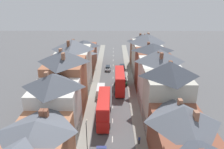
# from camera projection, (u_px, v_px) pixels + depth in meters

# --- Properties ---
(pavement_left) EXTENTS (2.20, 104.00, 0.14)m
(pavement_left) POSITION_uv_depth(u_px,v_px,m) (94.00, 91.00, 58.55)
(pavement_left) COLOR gray
(pavement_left) RESTS_ON ground
(pavement_right) EXTENTS (2.20, 104.00, 0.14)m
(pavement_right) POSITION_uv_depth(u_px,v_px,m) (132.00, 91.00, 58.47)
(pavement_right) COLOR gray
(pavement_right) RESTS_ON ground
(centre_line_dashes) EXTENTS (0.14, 97.80, 0.01)m
(centre_line_dashes) POSITION_uv_depth(u_px,v_px,m) (113.00, 95.00, 56.67)
(centre_line_dashes) COLOR silver
(centre_line_dashes) RESTS_ON ground
(terrace_row_left) EXTENTS (8.00, 78.60, 14.17)m
(terrace_row_left) POSITION_uv_depth(u_px,v_px,m) (63.00, 93.00, 44.28)
(terrace_row_left) COLOR brown
(terrace_row_left) RESTS_ON ground
(terrace_row_right) EXTENTS (8.00, 77.50, 13.72)m
(terrace_row_right) POSITION_uv_depth(u_px,v_px,m) (161.00, 90.00, 45.48)
(terrace_row_right) COLOR brown
(terrace_row_right) RESTS_ON ground
(double_decker_bus_lead) EXTENTS (2.74, 10.80, 5.30)m
(double_decker_bus_lead) POSITION_uv_depth(u_px,v_px,m) (120.00, 80.00, 58.40)
(double_decker_bus_lead) COLOR red
(double_decker_bus_lead) RESTS_ON ground
(double_decker_bus_mid_street) EXTENTS (2.74, 10.80, 5.30)m
(double_decker_bus_mid_street) POSITION_uv_depth(u_px,v_px,m) (104.00, 108.00, 44.98)
(double_decker_bus_mid_street) COLOR red
(double_decker_bus_mid_street) RESTS_ON ground
(car_parked_left_a) EXTENTS (1.90, 3.92, 1.64)m
(car_parked_left_a) POSITION_uv_depth(u_px,v_px,m) (122.00, 67.00, 74.91)
(car_parked_left_a) COLOR black
(car_parked_left_a) RESTS_ON ground
(car_parked_right_a) EXTENTS (1.90, 4.28, 1.65)m
(car_parked_right_a) POSITION_uv_depth(u_px,v_px,m) (124.00, 81.00, 63.16)
(car_parked_right_a) COLOR #144728
(car_parked_right_a) RESTS_ON ground
(car_parked_left_b) EXTENTS (1.90, 4.36, 1.60)m
(car_parked_left_b) POSITION_uv_depth(u_px,v_px,m) (108.00, 68.00, 73.83)
(car_parked_left_b) COLOR #B7BABF
(car_parked_left_b) RESTS_ON ground
(delivery_van) EXTENTS (2.20, 5.20, 2.41)m
(delivery_van) POSITION_uv_depth(u_px,v_px,m) (101.00, 91.00, 55.98)
(delivery_van) COLOR white
(delivery_van) RESTS_ON ground
(pedestrian_mid_left) EXTENTS (0.36, 0.22, 1.61)m
(pedestrian_mid_left) POSITION_uv_depth(u_px,v_px,m) (139.00, 140.00, 38.18)
(pedestrian_mid_left) COLOR #23232D
(pedestrian_mid_left) RESTS_ON pavement_right
(street_lamp) EXTENTS (0.20, 1.12, 5.50)m
(street_lamp) POSITION_uv_depth(u_px,v_px,m) (87.00, 134.00, 36.15)
(street_lamp) COLOR black
(street_lamp) RESTS_ON ground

